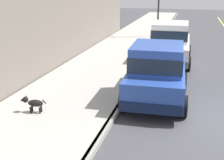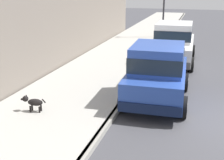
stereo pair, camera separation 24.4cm
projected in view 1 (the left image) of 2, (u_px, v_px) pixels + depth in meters
curb at (119, 107)px, 8.92m from camera, size 0.16×64.00×0.14m
sidewalk at (64, 101)px, 9.36m from camera, size 3.60×64.00×0.14m
car_blue_hatchback at (157, 72)px, 9.30m from camera, size 2.06×3.86×1.88m
car_white_sedan at (170, 42)px, 14.09m from camera, size 2.09×4.63×1.92m
dog_black at (33, 103)px, 8.31m from camera, size 0.75×0.25×0.49m
building_facade at (66, 15)px, 14.03m from camera, size 0.50×20.00×4.41m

